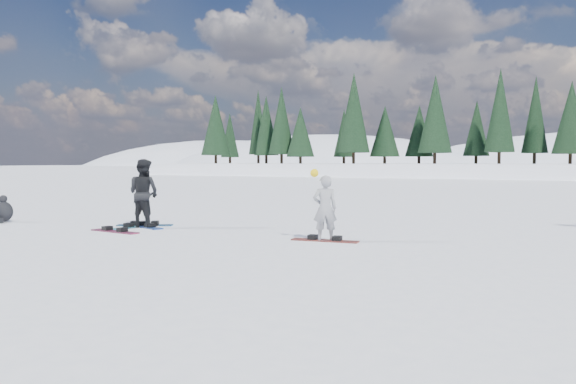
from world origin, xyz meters
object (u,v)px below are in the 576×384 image
Objects in this scene: snowboarder_woman at (325,208)px; seated_rider at (2,212)px; snowboard_loose_c at (145,225)px; snowboard_loose_a at (136,226)px; snowboard_loose_b at (115,231)px; snowboarder_man at (144,193)px.

snowboarder_woman is 9.84m from seated_rider.
snowboard_loose_a is at bearing -120.16° from snowboard_loose_c.
snowboard_loose_a is 1.00× the size of snowboard_loose_c.
seated_rider is 0.65× the size of snowboard_loose_a.
snowboarder_woman is 5.63m from snowboard_loose_a.
seated_rider reaches higher than snowboard_loose_b.
snowboard_loose_b and snowboard_loose_c have the same top height.
snowboard_loose_b is at bearing -106.33° from snowboard_loose_c.
snowboarder_woman is 1.06× the size of snowboard_loose_a.
snowboard_loose_c is at bearing -35.39° from snowboarder_woman.
snowboard_loose_c is (0.02, 0.32, 0.00)m from snowboard_loose_a.
snowboarder_woman is 5.34m from snowboarder_man.
snowboard_loose_b is 1.44m from snowboard_loose_c.
snowboarder_man is 1.43m from snowboard_loose_b.
snowboard_loose_b is (4.51, -0.20, -0.29)m from seated_rider.
snowboarder_woman is 1.64× the size of seated_rider.
snowboarder_man is at bearing -79.28° from snowboard_loose_c.
seated_rider is (-9.80, -0.68, -0.44)m from snowboarder_woman.
seated_rider is 0.65× the size of snowboard_loose_b.
snowboard_loose_c is (-0.27, 1.41, 0.00)m from snowboard_loose_b.
snowboard_loose_c is at bearing 25.15° from seated_rider.
snowboard_loose_b is at bearing -164.64° from snowboard_loose_a.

